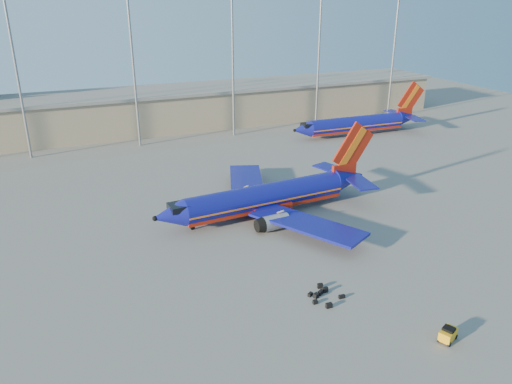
% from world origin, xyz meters
% --- Properties ---
extents(ground, '(220.00, 220.00, 0.00)m').
position_xyz_m(ground, '(0.00, 0.00, 0.00)').
color(ground, slate).
rests_on(ground, ground).
extents(terminal_building, '(122.00, 16.00, 8.50)m').
position_xyz_m(terminal_building, '(10.00, 58.00, 4.32)').
color(terminal_building, '#9F866D').
rests_on(terminal_building, ground).
extents(light_mast_row, '(101.60, 1.60, 28.65)m').
position_xyz_m(light_mast_row, '(5.00, 46.00, 17.55)').
color(light_mast_row, gray).
rests_on(light_mast_row, ground).
extents(aircraft_main, '(33.33, 31.99, 11.28)m').
position_xyz_m(aircraft_main, '(4.69, 5.74, 2.41)').
color(aircraft_main, navy).
rests_on(aircraft_main, ground).
extents(aircraft_second, '(31.39, 12.23, 10.63)m').
position_xyz_m(aircraft_second, '(39.37, 35.49, 2.44)').
color(aircraft_second, navy).
rests_on(aircraft_second, ground).
extents(baggage_tug, '(2.10, 1.74, 1.30)m').
position_xyz_m(baggage_tug, '(7.43, -24.99, 0.68)').
color(baggage_tug, '#EDA315').
rests_on(baggage_tug, ground).
extents(luggage_pile, '(3.46, 3.73, 0.53)m').
position_xyz_m(luggage_pile, '(0.90, -14.91, 0.23)').
color(luggage_pile, black).
rests_on(luggage_pile, ground).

